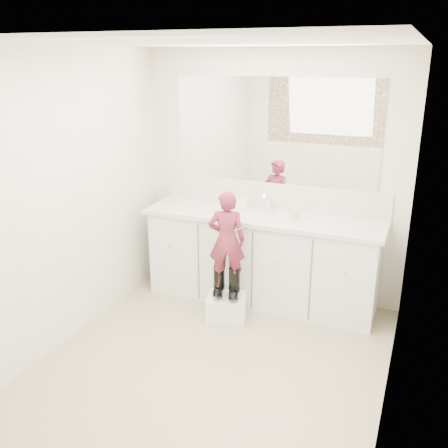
% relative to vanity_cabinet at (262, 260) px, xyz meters
% --- Properties ---
extents(floor, '(3.00, 3.00, 0.00)m').
position_rel_vanity_cabinet_xyz_m(floor, '(0.00, -1.23, -0.42)').
color(floor, '#7F7453').
rests_on(floor, ground).
extents(ceiling, '(3.00, 3.00, 0.00)m').
position_rel_vanity_cabinet_xyz_m(ceiling, '(0.00, -1.23, 1.97)').
color(ceiling, white).
rests_on(ceiling, wall_back).
extents(wall_back, '(2.60, 0.00, 2.60)m').
position_rel_vanity_cabinet_xyz_m(wall_back, '(0.00, 0.27, 0.77)').
color(wall_back, beige).
rests_on(wall_back, floor).
extents(wall_front, '(2.60, 0.00, 2.60)m').
position_rel_vanity_cabinet_xyz_m(wall_front, '(0.00, -2.73, 0.77)').
color(wall_front, beige).
rests_on(wall_front, floor).
extents(wall_left, '(0.00, 3.00, 3.00)m').
position_rel_vanity_cabinet_xyz_m(wall_left, '(-1.30, -1.23, 0.78)').
color(wall_left, beige).
rests_on(wall_left, floor).
extents(wall_right, '(0.00, 3.00, 3.00)m').
position_rel_vanity_cabinet_xyz_m(wall_right, '(1.30, -1.23, 0.78)').
color(wall_right, beige).
rests_on(wall_right, floor).
extents(vanity_cabinet, '(2.20, 0.55, 0.85)m').
position_rel_vanity_cabinet_xyz_m(vanity_cabinet, '(0.00, 0.00, 0.00)').
color(vanity_cabinet, silver).
rests_on(vanity_cabinet, floor).
extents(countertop, '(2.28, 0.58, 0.04)m').
position_rel_vanity_cabinet_xyz_m(countertop, '(0.00, -0.01, 0.45)').
color(countertop, beige).
rests_on(countertop, vanity_cabinet).
extents(backsplash, '(2.28, 0.03, 0.25)m').
position_rel_vanity_cabinet_xyz_m(backsplash, '(0.00, 0.26, 0.59)').
color(backsplash, beige).
rests_on(backsplash, countertop).
extents(mirror, '(2.00, 0.02, 1.00)m').
position_rel_vanity_cabinet_xyz_m(mirror, '(0.00, 0.26, 1.22)').
color(mirror, white).
rests_on(mirror, wall_back).
extents(dot_panel, '(2.00, 0.01, 1.20)m').
position_rel_vanity_cabinet_xyz_m(dot_panel, '(0.00, -2.71, 1.22)').
color(dot_panel, '#472819').
rests_on(dot_panel, wall_front).
extents(faucet, '(0.08, 0.08, 0.10)m').
position_rel_vanity_cabinet_xyz_m(faucet, '(0.00, 0.15, 0.52)').
color(faucet, silver).
rests_on(faucet, countertop).
extents(cup, '(0.14, 0.14, 0.09)m').
position_rel_vanity_cabinet_xyz_m(cup, '(0.30, 0.00, 0.51)').
color(cup, beige).
rests_on(cup, countertop).
extents(soap_bottle, '(0.11, 0.11, 0.21)m').
position_rel_vanity_cabinet_xyz_m(soap_bottle, '(-0.23, 0.07, 0.57)').
color(soap_bottle, silver).
rests_on(soap_bottle, countertop).
extents(step_stool, '(0.42, 0.38, 0.23)m').
position_rel_vanity_cabinet_xyz_m(step_stool, '(-0.17, -0.48, -0.31)').
color(step_stool, white).
rests_on(step_stool, floor).
extents(boot_left, '(0.16, 0.22, 0.29)m').
position_rel_vanity_cabinet_xyz_m(boot_left, '(-0.25, -0.48, -0.05)').
color(boot_left, black).
rests_on(boot_left, step_stool).
extents(boot_right, '(0.16, 0.22, 0.29)m').
position_rel_vanity_cabinet_xyz_m(boot_right, '(-0.10, -0.48, -0.05)').
color(boot_right, black).
rests_on(boot_right, step_stool).
extents(toddler, '(0.37, 0.30, 0.90)m').
position_rel_vanity_cabinet_xyz_m(toddler, '(-0.17, -0.48, 0.35)').
color(toddler, '#B33757').
rests_on(toddler, step_stool).
extents(toothbrush, '(0.13, 0.05, 0.06)m').
position_rel_vanity_cabinet_xyz_m(toothbrush, '(-0.10, -0.48, 0.45)').
color(toothbrush, '#E358B0').
rests_on(toothbrush, toddler).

